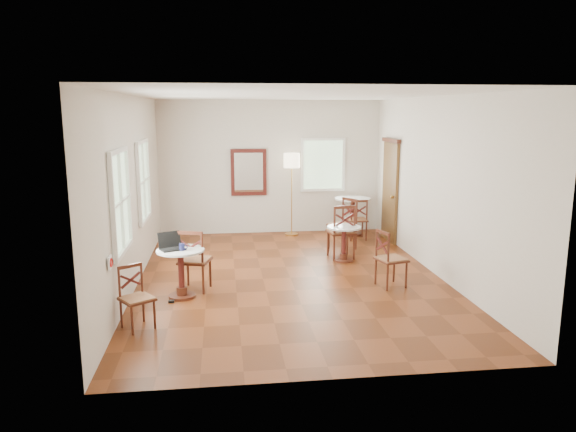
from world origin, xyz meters
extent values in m
plane|color=#632B11|center=(0.00, 0.00, 0.00)|extent=(7.00, 7.00, 0.00)
cube|color=beige|center=(0.00, 3.50, 1.50)|extent=(5.00, 0.02, 3.00)
cube|color=beige|center=(0.00, -3.50, 1.50)|extent=(5.00, 0.02, 3.00)
cube|color=beige|center=(-2.50, 0.00, 1.50)|extent=(0.02, 7.00, 3.00)
cube|color=beige|center=(2.50, 0.00, 1.50)|extent=(0.02, 7.00, 3.00)
cube|color=white|center=(0.00, 0.00, 3.00)|extent=(5.00, 7.00, 0.02)
cube|color=brown|center=(2.46, 2.40, 1.05)|extent=(0.06, 0.90, 2.10)
cube|color=#4D2113|center=(2.44, 2.40, 2.15)|extent=(0.08, 1.02, 0.08)
sphere|color=#BF8C3F|center=(2.40, 2.08, 1.00)|extent=(0.07, 0.07, 0.07)
cube|color=#4B1714|center=(-0.50, 3.46, 1.40)|extent=(0.80, 0.05, 1.05)
cube|color=white|center=(-0.50, 3.43, 1.40)|extent=(0.64, 0.02, 0.88)
cube|color=white|center=(-2.47, -2.10, 0.95)|extent=(0.02, 0.16, 0.16)
torus|color=red|center=(-2.46, -2.10, 0.95)|extent=(0.02, 0.12, 0.12)
cube|color=white|center=(-2.47, -1.20, 1.55)|extent=(0.06, 1.22, 1.42)
cube|color=white|center=(-2.47, 1.00, 1.55)|extent=(0.06, 1.22, 1.42)
cube|color=white|center=(1.20, 3.47, 1.55)|extent=(1.02, 0.06, 1.22)
cylinder|color=#4D2113|center=(-1.74, -0.75, 0.02)|extent=(0.40, 0.40, 0.04)
cylinder|color=#4D2113|center=(-1.74, -0.75, 0.10)|extent=(0.16, 0.16, 0.12)
cylinder|color=#4B1714|center=(-1.74, -0.75, 0.40)|extent=(0.09, 0.09, 0.60)
cylinder|color=#4D2113|center=(-1.74, -0.75, 0.68)|extent=(0.14, 0.14, 0.06)
cylinder|color=silver|center=(-1.74, -0.75, 0.73)|extent=(0.70, 0.70, 0.03)
cylinder|color=#4D2113|center=(1.12, 0.90, 0.02)|extent=(0.36, 0.36, 0.04)
cylinder|color=#4D2113|center=(1.12, 0.90, 0.09)|extent=(0.14, 0.14, 0.11)
cylinder|color=#4B1714|center=(1.12, 0.90, 0.36)|extent=(0.08, 0.08, 0.53)
cylinder|color=#4D2113|center=(1.12, 0.90, 0.61)|extent=(0.12, 0.12, 0.05)
cylinder|color=silver|center=(1.12, 0.90, 0.65)|extent=(0.62, 0.62, 0.03)
cylinder|color=#4D2113|center=(1.80, 3.00, 0.02)|extent=(0.46, 0.46, 0.05)
cylinder|color=#4D2113|center=(1.80, 3.00, 0.11)|extent=(0.18, 0.18, 0.14)
cylinder|color=#4B1714|center=(1.80, 3.00, 0.46)|extent=(0.10, 0.10, 0.68)
cylinder|color=#4D2113|center=(1.80, 3.00, 0.78)|extent=(0.16, 0.16, 0.07)
cylinder|color=silver|center=(1.80, 3.00, 0.83)|extent=(0.80, 0.80, 0.03)
cylinder|color=#4D2113|center=(-1.32, -0.29, 0.23)|extent=(0.04, 0.04, 0.46)
cylinder|color=#4D2113|center=(-1.42, -0.65, 0.23)|extent=(0.04, 0.04, 0.46)
cylinder|color=#4D2113|center=(-1.67, -0.19, 0.23)|extent=(0.04, 0.04, 0.46)
cylinder|color=#4D2113|center=(-1.78, -0.55, 0.23)|extent=(0.04, 0.04, 0.46)
cube|color=#4D2113|center=(-1.55, -0.42, 0.47)|extent=(0.56, 0.56, 0.03)
cube|color=brown|center=(-1.55, -0.42, 0.48)|extent=(0.53, 0.53, 0.04)
cylinder|color=#4D2113|center=(-1.42, -0.65, 0.72)|extent=(0.04, 0.04, 0.51)
cylinder|color=#4D2113|center=(-1.78, -0.55, 0.72)|extent=(0.04, 0.04, 0.51)
cube|color=#4D2113|center=(-1.60, -0.60, 0.95)|extent=(0.38, 0.14, 0.05)
cube|color=#4B1714|center=(-1.60, -0.60, 0.73)|extent=(0.33, 0.12, 0.23)
cube|color=#4B1714|center=(-1.60, -0.60, 0.73)|extent=(0.33, 0.12, 0.23)
cylinder|color=#4D2113|center=(-2.25, -2.08, 0.19)|extent=(0.03, 0.03, 0.39)
cylinder|color=#4D2113|center=(-2.43, -1.83, 0.19)|extent=(0.03, 0.03, 0.39)
cylinder|color=#4D2113|center=(-2.00, -1.91, 0.19)|extent=(0.03, 0.03, 0.39)
cylinder|color=#4D2113|center=(-2.18, -1.65, 0.19)|extent=(0.03, 0.03, 0.39)
cube|color=#4D2113|center=(-2.21, -1.87, 0.39)|extent=(0.52, 0.52, 0.03)
cube|color=brown|center=(-2.21, -1.87, 0.40)|extent=(0.50, 0.50, 0.03)
cylinder|color=#4D2113|center=(-2.43, -1.83, 0.60)|extent=(0.03, 0.03, 0.43)
cylinder|color=#4D2113|center=(-2.18, -1.65, 0.60)|extent=(0.03, 0.03, 0.43)
cube|color=#4D2113|center=(-2.30, -1.74, 0.80)|extent=(0.28, 0.21, 0.04)
cube|color=#4B1714|center=(-2.30, -1.74, 0.61)|extent=(0.24, 0.18, 0.19)
cube|color=#4B1714|center=(-2.30, -1.74, 0.61)|extent=(0.24, 0.18, 0.19)
cylinder|color=#4D2113|center=(1.29, 1.35, 0.24)|extent=(0.04, 0.04, 0.49)
cylinder|color=#4D2113|center=(1.33, 0.96, 0.24)|extent=(0.04, 0.04, 0.49)
cylinder|color=#4D2113|center=(0.90, 1.31, 0.24)|extent=(0.04, 0.04, 0.49)
cylinder|color=#4D2113|center=(0.94, 0.92, 0.24)|extent=(0.04, 0.04, 0.49)
cube|color=#4D2113|center=(1.12, 1.14, 0.50)|extent=(0.52, 0.52, 0.03)
cube|color=brown|center=(1.12, 1.14, 0.51)|extent=(0.50, 0.50, 0.04)
cylinder|color=#4D2113|center=(1.33, 0.96, 0.76)|extent=(0.04, 0.04, 0.54)
cylinder|color=#4D2113|center=(0.94, 0.92, 0.76)|extent=(0.04, 0.04, 0.54)
cube|color=#4D2113|center=(1.14, 0.94, 1.01)|extent=(0.42, 0.08, 0.05)
cube|color=#4B1714|center=(1.14, 0.94, 0.77)|extent=(0.35, 0.06, 0.24)
cube|color=#4B1714|center=(1.14, 0.94, 0.77)|extent=(0.35, 0.06, 0.24)
cylinder|color=#4D2113|center=(1.75, -0.75, 0.22)|extent=(0.03, 0.03, 0.43)
cylinder|color=#4D2113|center=(1.41, -0.84, 0.22)|extent=(0.03, 0.03, 0.43)
cylinder|color=#4D2113|center=(1.66, -0.42, 0.22)|extent=(0.03, 0.03, 0.43)
cylinder|color=#4D2113|center=(1.32, -0.51, 0.22)|extent=(0.03, 0.03, 0.43)
cube|color=#4D2113|center=(1.54, -0.63, 0.44)|extent=(0.52, 0.52, 0.03)
cube|color=brown|center=(1.54, -0.63, 0.45)|extent=(0.50, 0.50, 0.04)
cylinder|color=#4D2113|center=(1.41, -0.84, 0.67)|extent=(0.03, 0.03, 0.48)
cylinder|color=#4D2113|center=(1.32, -0.51, 0.67)|extent=(0.03, 0.03, 0.48)
cube|color=#4D2113|center=(1.37, -0.68, 0.90)|extent=(0.13, 0.36, 0.05)
cube|color=#4B1714|center=(1.37, -0.68, 0.68)|extent=(0.10, 0.31, 0.21)
cube|color=#4B1714|center=(1.37, -0.68, 0.68)|extent=(0.10, 0.31, 0.21)
cylinder|color=#4D2113|center=(1.96, 2.74, 0.21)|extent=(0.03, 0.03, 0.42)
cylinder|color=#4D2113|center=(1.96, 2.40, 0.21)|extent=(0.03, 0.03, 0.42)
cylinder|color=#4D2113|center=(1.63, 2.74, 0.21)|extent=(0.03, 0.03, 0.42)
cylinder|color=#4D2113|center=(1.63, 2.40, 0.21)|extent=(0.03, 0.03, 0.42)
cube|color=#4D2113|center=(1.80, 2.57, 0.43)|extent=(0.41, 0.41, 0.03)
cube|color=brown|center=(1.80, 2.57, 0.44)|extent=(0.39, 0.39, 0.04)
cylinder|color=#4D2113|center=(1.96, 2.40, 0.66)|extent=(0.03, 0.03, 0.47)
cylinder|color=#4D2113|center=(1.63, 2.40, 0.66)|extent=(0.03, 0.03, 0.47)
cube|color=#4D2113|center=(1.80, 2.40, 0.87)|extent=(0.36, 0.03, 0.05)
cube|color=#4B1714|center=(1.80, 2.40, 0.67)|extent=(0.30, 0.02, 0.21)
cube|color=#4B1714|center=(1.80, 2.40, 0.67)|extent=(0.30, 0.02, 0.21)
cylinder|color=#4D2113|center=(1.02, 1.83, 0.24)|extent=(0.04, 0.04, 0.48)
cylinder|color=#4D2113|center=(1.35, 2.03, 0.24)|extent=(0.04, 0.04, 0.48)
cylinder|color=#4D2113|center=(1.23, 1.50, 0.24)|extent=(0.04, 0.04, 0.48)
cylinder|color=#4D2113|center=(1.56, 1.70, 0.24)|extent=(0.04, 0.04, 0.48)
cube|color=#4D2113|center=(1.29, 1.76, 0.49)|extent=(0.65, 0.65, 0.03)
cube|color=brown|center=(1.29, 1.76, 0.51)|extent=(0.62, 0.62, 0.04)
cylinder|color=#4D2113|center=(1.35, 2.03, 0.75)|extent=(0.04, 0.04, 0.54)
cylinder|color=#4D2113|center=(1.56, 1.70, 0.75)|extent=(0.04, 0.04, 0.54)
cube|color=#4D2113|center=(1.46, 1.86, 1.00)|extent=(0.25, 0.37, 0.05)
cube|color=#4B1714|center=(1.46, 1.86, 0.76)|extent=(0.21, 0.31, 0.24)
cube|color=#4B1714|center=(1.46, 1.86, 0.76)|extent=(0.21, 0.31, 0.24)
cylinder|color=#BF8C3F|center=(0.44, 3.15, 0.02)|extent=(0.30, 0.30, 0.03)
cylinder|color=#BF8C3F|center=(0.44, 3.15, 0.84)|extent=(0.03, 0.03, 1.69)
cylinder|color=beige|center=(0.44, 3.15, 1.69)|extent=(0.36, 0.36, 0.32)
cube|color=black|center=(-1.85, -0.75, 0.75)|extent=(0.41, 0.37, 0.02)
cube|color=black|center=(-1.85, -0.75, 0.76)|extent=(0.31, 0.25, 0.00)
cube|color=black|center=(-1.90, -0.64, 0.87)|extent=(0.34, 0.21, 0.23)
cube|color=silver|center=(-1.90, -0.64, 0.87)|extent=(0.30, 0.18, 0.19)
ellipsoid|color=black|center=(-1.72, -0.68, 0.76)|extent=(0.09, 0.06, 0.03)
cylinder|color=#101338|center=(-1.71, -0.81, 0.79)|extent=(0.08, 0.08, 0.10)
torus|color=#101338|center=(-1.66, -0.81, 0.79)|extent=(0.07, 0.01, 0.07)
cylinder|color=white|center=(-1.73, -0.76, 0.79)|extent=(0.06, 0.06, 0.10)
cube|color=black|center=(-1.88, -0.97, 0.02)|extent=(0.09, 0.05, 0.03)
camera|label=1|loc=(-1.10, -8.55, 2.75)|focal=33.38mm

